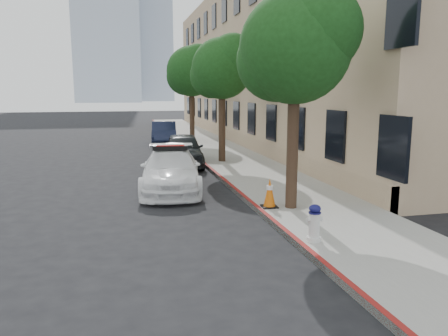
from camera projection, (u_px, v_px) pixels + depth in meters
name	position (u px, v px, depth m)	size (l,w,h in m)	color
ground	(173.00, 201.00, 12.85)	(120.00, 120.00, 0.00)	black
sidewalk	(218.00, 150.00, 23.24)	(3.20, 50.00, 0.15)	gray
curb_strip	(189.00, 151.00, 22.88)	(0.12, 50.00, 0.15)	maroon
building	(284.00, 63.00, 28.45)	(8.00, 36.00, 10.00)	tan
tower_right	(149.00, 32.00, 140.37)	(14.00, 14.00, 44.00)	#9EA8B7
tree_near	(297.00, 47.00, 10.85)	(2.92, 2.82, 5.62)	black
tree_mid	(223.00, 68.00, 18.53)	(2.77, 2.64, 5.43)	black
tree_far	(192.00, 71.00, 26.15)	(3.10, 3.00, 5.81)	black
police_car	(171.00, 170.00, 14.12)	(2.42, 4.78, 1.48)	white
parked_car_mid	(183.00, 150.00, 18.84)	(1.65, 4.09, 1.39)	black
parked_car_far	(164.00, 133.00, 26.60)	(1.43, 4.09, 1.35)	#141A33
fire_hydrant	(314.00, 223.00, 8.89)	(0.32, 0.30, 0.77)	silver
traffic_cone	(270.00, 193.00, 11.52)	(0.43, 0.43, 0.78)	black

